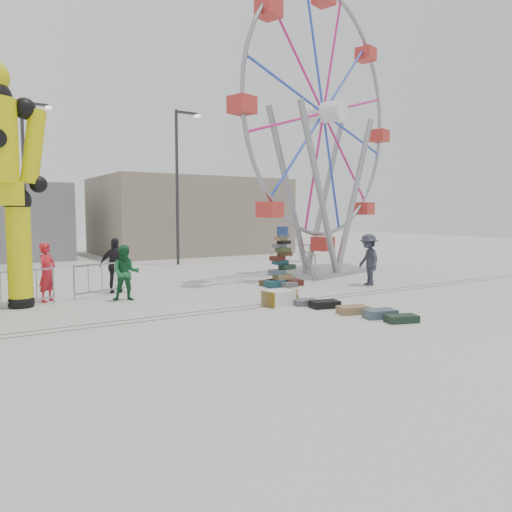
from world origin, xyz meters
TOP-DOWN VIEW (x-y plane):
  - ground at (0.00, 0.00)m, footprint 90.00×90.00m
  - track_line_near at (0.00, 0.60)m, footprint 40.00×0.04m
  - track_line_far at (0.00, 1.00)m, footprint 40.00×0.04m
  - building_right at (7.00, 20.00)m, footprint 12.00×8.00m
  - lamp_post_right at (3.09, 13.00)m, footprint 1.41×0.25m
  - lamp_post_left at (-3.91, 15.00)m, footprint 1.41×0.25m
  - suitcase_tower at (3.12, 3.81)m, footprint 1.54×1.38m
  - ferris_wheel at (6.88, 5.97)m, footprint 10.39×3.81m
  - steamer_trunk at (0.72, 0.58)m, footprint 1.02×0.68m
  - row_case_0 at (1.37, 1.22)m, footprint 0.88×0.67m
  - row_case_1 at (1.39, 0.20)m, footprint 0.76×0.67m
  - row_case_2 at (1.60, -0.43)m, footprint 0.90×0.68m
  - row_case_3 at (1.70, -1.47)m, footprint 0.90×0.69m
  - row_case_4 at (1.89, -2.27)m, footprint 0.92×0.71m
  - row_case_5 at (1.95, -2.92)m, footprint 0.88×0.67m
  - barricade_dummy_b at (-5.73, 4.31)m, footprint 1.96×0.61m
  - barricade_dummy_c at (-3.19, 5.02)m, footprint 1.93×0.74m
  - barricade_wheel_front at (5.24, 4.80)m, footprint 0.97×1.84m
  - barricade_wheel_back at (7.90, 9.70)m, footprint 1.50×1.47m
  - pedestrian_red at (-4.86, 4.92)m, footprint 0.77×0.77m
  - pedestrian_green at (-2.79, 3.79)m, footprint 1.01×0.90m
  - pedestrian_black at (-2.58, 5.49)m, footprint 1.18×0.87m
  - pedestrian_grey at (5.90, 2.13)m, footprint 1.07×1.40m

SIDE VIEW (x-z plane):
  - ground at x=0.00m, z-range 0.00..0.00m
  - track_line_near at x=0.00m, z-range 0.00..0.01m
  - track_line_far at x=0.00m, z-range 0.00..0.01m
  - row_case_1 at x=1.39m, z-range 0.00..0.17m
  - row_case_5 at x=1.95m, z-range 0.00..0.18m
  - row_case_0 at x=1.37m, z-range 0.00..0.19m
  - row_case_3 at x=1.70m, z-range 0.00..0.20m
  - row_case_2 at x=1.60m, z-range 0.00..0.21m
  - row_case_4 at x=1.89m, z-range 0.00..0.23m
  - steamer_trunk at x=0.72m, z-range 0.00..0.44m
  - barricade_dummy_b at x=-5.73m, z-range 0.00..1.10m
  - barricade_dummy_c at x=-3.19m, z-range 0.00..1.10m
  - barricade_wheel_front at x=5.24m, z-range 0.00..1.10m
  - barricade_wheel_back at x=7.90m, z-range 0.00..1.10m
  - suitcase_tower at x=3.12m, z-range -0.49..1.72m
  - pedestrian_green at x=-2.79m, z-range 0.00..1.72m
  - pedestrian_red at x=-4.86m, z-range 0.00..1.81m
  - pedestrian_black at x=-2.58m, z-range 0.00..1.86m
  - pedestrian_grey at x=5.90m, z-range 0.00..1.92m
  - building_right at x=7.00m, z-range 0.00..5.00m
  - lamp_post_right at x=3.09m, z-range 0.48..8.48m
  - lamp_post_left at x=-3.91m, z-range 0.48..8.48m
  - ferris_wheel at x=6.88m, z-range -0.10..12.42m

